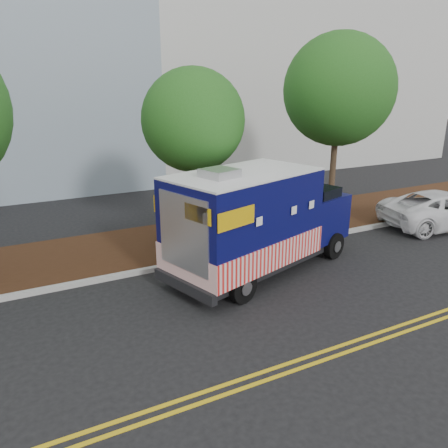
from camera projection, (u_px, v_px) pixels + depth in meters
name	position (u px, v px, depth m)	size (l,w,h in m)	color
ground	(239.00, 274.00, 13.51)	(120.00, 120.00, 0.00)	black
curb	(219.00, 256.00, 14.67)	(120.00, 0.18, 0.15)	#9E9E99
mulch_strip	(194.00, 238.00, 16.45)	(120.00, 4.00, 0.15)	#311C0D
centerline_near	(335.00, 348.00, 9.74)	(120.00, 0.10, 0.01)	gold
centerline_far	(343.00, 353.00, 9.53)	(120.00, 0.10, 0.01)	gold
tree_b	(193.00, 121.00, 14.73)	(3.50, 3.50, 6.19)	#38281C
tree_c	(339.00, 90.00, 17.85)	(4.56, 4.56, 7.65)	#38281C
sign_post	(169.00, 231.00, 13.73)	(0.06, 0.06, 2.40)	#473828
food_truck	(256.00, 224.00, 13.21)	(6.94, 4.20, 3.46)	black
white_car	(445.00, 209.00, 17.76)	(2.43, 5.28, 1.47)	white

